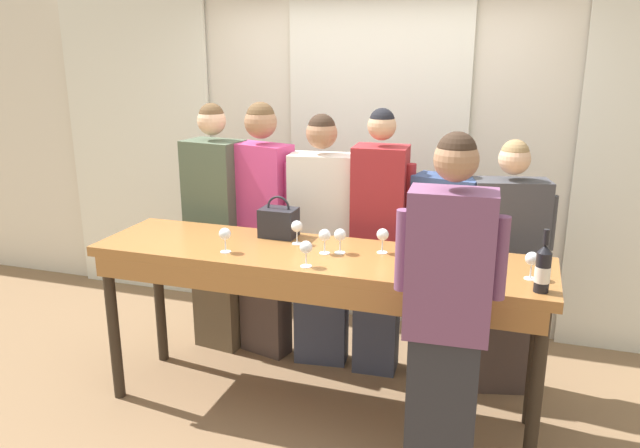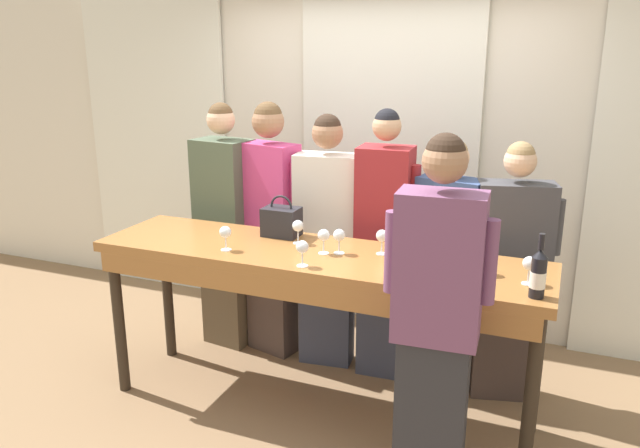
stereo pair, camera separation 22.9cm
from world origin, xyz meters
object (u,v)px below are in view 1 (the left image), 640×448
object	(u,v)px
tasting_bar	(315,271)
guest_striped_shirt	(379,243)
wine_glass_front_mid	(306,248)
wine_glass_front_right	(383,235)
wine_glass_by_bottle	(325,236)
guest_cream_sweater	(322,240)
wine_glass_back_right	(532,260)
wine_glass_front_left	(297,227)
wine_glass_near_host	(436,247)
wine_glass_back_mid	(429,234)
wine_glass_center_right	(225,235)
guest_navy_coat	(443,261)
wine_glass_back_left	(340,236)
host_pouring	(446,321)
wine_glass_center_left	(469,257)
guest_beige_cap	(505,268)
guest_olive_jacket	(217,227)
wine_glass_center_mid	(485,251)
guest_pink_top	(263,226)
wine_bottle	(543,269)
handbag	(279,222)

from	to	relation	value
tasting_bar	guest_striped_shirt	distance (m)	0.67
wine_glass_front_mid	wine_glass_front_right	size ratio (longest dim) A/B	1.00
wine_glass_by_bottle	guest_cream_sweater	world-z (taller)	guest_cream_sweater
wine_glass_back_right	guest_cream_sweater	xyz separation A→B (m)	(-1.34, 0.67, -0.23)
wine_glass_front_left	wine_glass_front_right	world-z (taller)	same
wine_glass_front_left	wine_glass_near_host	xyz separation A→B (m)	(0.84, -0.12, 0.00)
wine_glass_front_mid	guest_striped_shirt	size ratio (longest dim) A/B	0.08
guest_striped_shirt	wine_glass_back_right	bearing A→B (deg)	-35.39
wine_glass_back_mid	wine_glass_near_host	distance (m)	0.25
wine_glass_back_mid	wine_glass_near_host	size ratio (longest dim) A/B	1.00
wine_glass_near_host	wine_glass_center_right	bearing A→B (deg)	-172.77
wine_glass_center_right	guest_cream_sweater	distance (m)	0.87
wine_glass_near_host	wine_glass_by_bottle	size ratio (longest dim) A/B	1.00
tasting_bar	guest_navy_coat	bearing A→B (deg)	44.03
wine_glass_center_right	wine_glass_back_left	distance (m)	0.66
wine_glass_back_left	guest_navy_coat	world-z (taller)	guest_navy_coat
host_pouring	wine_glass_by_bottle	bearing A→B (deg)	145.61
wine_glass_center_left	wine_glass_by_bottle	bearing A→B (deg)	171.77
wine_glass_front_mid	wine_glass_back_left	size ratio (longest dim) A/B	1.00
guest_cream_sweater	guest_beige_cap	distance (m)	1.21
wine_glass_by_bottle	guest_olive_jacket	bearing A→B (deg)	148.63
wine_glass_back_right	wine_glass_by_bottle	xyz separation A→B (m)	(-1.12, 0.05, 0.00)
wine_glass_center_left	guest_beige_cap	distance (m)	0.81
wine_glass_front_right	wine_glass_back_left	distance (m)	0.24
wine_glass_center_mid	guest_pink_top	size ratio (longest dim) A/B	0.08
guest_olive_jacket	wine_glass_center_left	bearing A→B (deg)	-21.92
tasting_bar	wine_glass_back_right	bearing A→B (deg)	-1.91
wine_glass_back_mid	wine_glass_near_host	xyz separation A→B (m)	(0.08, -0.24, 0.00)
wine_glass_back_mid	guest_beige_cap	size ratio (longest dim) A/B	0.09
wine_glass_center_right	guest_striped_shirt	distance (m)	1.08
wine_glass_near_host	guest_striped_shirt	size ratio (longest dim) A/B	0.08
wine_glass_back_mid	guest_pink_top	size ratio (longest dim) A/B	0.08
wine_glass_front_mid	wine_bottle	bearing A→B (deg)	1.24
guest_pink_top	guest_navy_coat	xyz separation A→B (m)	(1.25, 0.00, -0.12)
wine_glass_center_mid	wine_glass_by_bottle	xyz separation A→B (m)	(-0.88, -0.01, -0.00)
wine_glass_by_bottle	guest_beige_cap	distance (m)	1.20
handbag	guest_navy_coat	xyz separation A→B (m)	(0.97, 0.39, -0.28)
wine_glass_by_bottle	guest_striped_shirt	bearing A→B (deg)	74.14
wine_glass_center_right	wine_glass_by_bottle	size ratio (longest dim) A/B	1.00
wine_glass_back_left	wine_glass_back_right	bearing A→B (deg)	-4.85
wine_glass_front_right	guest_pink_top	bearing A→B (deg)	152.33
wine_glass_center_mid	wine_glass_center_right	bearing A→B (deg)	-173.30
wine_bottle	wine_glass_back_right	distance (m)	0.17
guest_striped_shirt	wine_glass_back_mid	bearing A→B (deg)	-45.19
handbag	wine_glass_back_mid	world-z (taller)	handbag
guest_cream_sweater	guest_striped_shirt	xyz separation A→B (m)	(0.40, 0.00, 0.02)
guest_beige_cap	guest_cream_sweater	bearing A→B (deg)	180.00
wine_glass_center_right	wine_glass_center_mid	bearing A→B (deg)	6.70
wine_glass_front_right	wine_glass_near_host	distance (m)	0.34
wine_bottle	wine_glass_front_right	size ratio (longest dim) A/B	2.17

